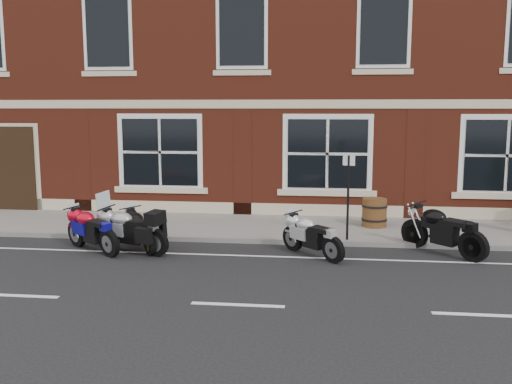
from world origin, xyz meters
TOP-DOWN VIEW (x-y plane):
  - ground at (0.00, 0.00)m, footprint 80.00×80.00m
  - sidewalk at (0.00, 3.00)m, footprint 30.00×3.00m
  - kerb at (0.00, 1.42)m, footprint 30.00×0.16m
  - pub_building at (0.00, 10.50)m, footprint 24.00×12.00m
  - moto_touring_silver at (-3.03, 0.24)m, footprint 1.99×0.91m
  - moto_sport_red at (-3.89, 0.21)m, footprint 1.72×1.33m
  - moto_sport_black at (-2.85, 0.57)m, footprint 1.18×1.62m
  - moto_sport_silver at (1.17, 0.37)m, footprint 1.42×1.47m
  - moto_naked_black at (4.10, 0.91)m, footprint 1.64×1.77m
  - barrel_planter at (2.78, 3.21)m, footprint 0.69×0.69m
  - parking_sign at (2.00, 1.55)m, footprint 0.28×0.13m

SIDE VIEW (x-z plane):
  - ground at x=0.00m, z-range 0.00..0.00m
  - sidewalk at x=0.00m, z-range 0.00..0.12m
  - kerb at x=0.00m, z-range 0.00..0.12m
  - moto_sport_black at x=-2.85m, z-range 0.06..0.92m
  - moto_sport_silver at x=1.17m, z-range 0.06..0.93m
  - barrel_planter at x=2.78m, z-range 0.12..0.88m
  - moto_sport_red at x=-3.89m, z-range 0.07..0.99m
  - moto_touring_silver at x=-3.03m, z-range -0.13..1.25m
  - moto_naked_black at x=4.10m, z-range 0.08..1.10m
  - parking_sign at x=2.00m, z-range 0.28..2.40m
  - pub_building at x=0.00m, z-range 0.00..12.00m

